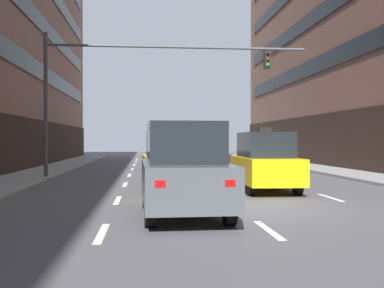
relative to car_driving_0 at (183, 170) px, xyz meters
The scene contains 29 objects.
ground_plane 2.18m from the car_driving_0, 34.47° to the left, with size 120.00×120.00×0.00m, color #515156.
lane_stripe_l1_s3 2.82m from the car_driving_0, 131.85° to the right, with size 0.16×2.00×0.01m, color silver.
lane_stripe_l1_s4 3.69m from the car_driving_0, 119.43° to the left, with size 0.16×2.00×0.01m, color silver.
lane_stripe_l1_s5 8.32m from the car_driving_0, 102.11° to the left, with size 0.16×2.00×0.01m, color silver.
lane_stripe_l1_s6 13.23m from the car_driving_0, 97.54° to the left, with size 0.16×2.00×0.01m, color silver.
lane_stripe_l1_s7 18.18m from the car_driving_0, 95.47° to the left, with size 0.16×2.00×0.01m, color silver.
lane_stripe_l1_s8 23.16m from the car_driving_0, 94.29° to the left, with size 0.16×2.00×0.01m, color silver.
lane_stripe_l1_s9 28.14m from the car_driving_0, 93.53° to the left, with size 0.16×2.00×0.01m, color silver.
lane_stripe_l1_s10 33.13m from the car_driving_0, 93.00° to the left, with size 0.16×2.00×0.01m, color silver.
lane_stripe_l2_s3 2.71m from the car_driving_0, 51.16° to the right, with size 0.16×2.00×0.01m, color silver.
lane_stripe_l2_s4 3.61m from the car_driving_0, 63.11° to the left, with size 0.16×2.00×0.01m, color silver.
lane_stripe_l2_s5 8.29m from the car_driving_0, 79.09° to the left, with size 0.16×2.00×0.01m, color silver.
lane_stripe_l2_s6 13.21m from the car_driving_0, 83.21° to the left, with size 0.16×2.00×0.01m, color silver.
lane_stripe_l2_s7 18.17m from the car_driving_0, 85.08° to the left, with size 0.16×2.00×0.01m, color silver.
lane_stripe_l2_s8 23.15m from the car_driving_0, 86.14° to the left, with size 0.16×2.00×0.01m, color silver.
lane_stripe_l2_s9 28.13m from the car_driving_0, 86.83° to the left, with size 0.16×2.00×0.01m, color silver.
lane_stripe_l2_s10 33.12m from the car_driving_0, 87.31° to the left, with size 0.16×2.00×0.01m, color silver.
lane_stripe_l3_s4 5.84m from the car_driving_0, 32.36° to the left, with size 0.16×2.00×0.01m, color silver.
lane_stripe_l3_s5 9.47m from the car_driving_0, 59.03° to the left, with size 0.16×2.00×0.01m, color silver.
lane_stripe_l3_s6 13.98m from the car_driving_0, 69.67° to the left, with size 0.16×2.00×0.01m, color silver.
lane_stripe_l3_s7 18.74m from the car_driving_0, 75.00° to the left, with size 0.16×2.00×0.01m, color silver.
lane_stripe_l3_s8 23.60m from the car_driving_0, 78.15° to the left, with size 0.16×2.00×0.01m, color silver.
lane_stripe_l3_s9 28.50m from the car_driving_0, 80.21° to the left, with size 0.16×2.00×0.01m, color silver.
lane_stripe_l3_s10 33.44m from the car_driving_0, 81.67° to the left, with size 0.16×2.00×0.01m, color silver.
car_driving_0 is the anchor object (origin of this frame).
car_driving_1 18.97m from the car_driving_0, 80.01° to the left, with size 1.87×4.28×1.59m.
taxi_driving_2 5.85m from the car_driving_0, 90.42° to the left, with size 2.00×4.45×2.30m.
taxi_driving_3 6.07m from the car_driving_0, 57.25° to the left, with size 1.86×4.31×2.24m.
traffic_signal_0 11.50m from the car_driving_0, 98.06° to the left, with size 12.15×0.35×6.55m.
Camera 1 is at (-2.43, -12.19, 1.80)m, focal length 44.08 mm.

